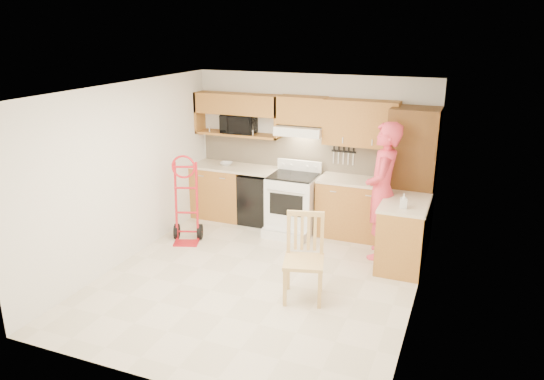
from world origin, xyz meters
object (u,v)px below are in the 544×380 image
Objects in this scene: range at (292,199)px; hand_truck at (185,204)px; microwave at (239,124)px; person at (382,191)px; dining_chair at (304,259)px.

hand_truck is at bearing -144.22° from range.
hand_truck reaches higher than range.
microwave reaches higher than hand_truck.
person is 2.95m from hand_truck.
range is (1.08, -0.35, -1.09)m from microwave.
hand_truck is at bearing -106.70° from microwave.
person reaches higher than hand_truck.
range is at bearing -22.59° from microwave.
person reaches higher than dining_chair.
person reaches higher than range.
range is at bearing -108.14° from person.
dining_chair is at bearing -66.41° from range.
person is (2.57, -0.74, -0.66)m from microwave.
person is 1.77m from dining_chair.
microwave is 2.75m from person.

